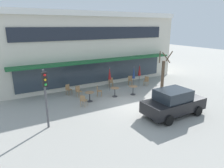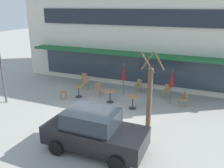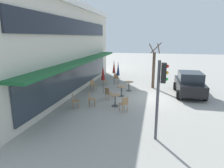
{
  "view_description": "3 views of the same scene",
  "coord_description": "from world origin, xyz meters",
  "views": [
    {
      "loc": [
        -8.24,
        -10.85,
        5.64
      ],
      "look_at": [
        -0.56,
        2.37,
        1.17
      ],
      "focal_mm": 32.0,
      "sensor_mm": 36.0,
      "label": 1
    },
    {
      "loc": [
        5.25,
        -10.07,
        5.77
      ],
      "look_at": [
        -0.26,
        2.92,
        1.07
      ],
      "focal_mm": 38.0,
      "sensor_mm": 36.0,
      "label": 2
    },
    {
      "loc": [
        -14.27,
        0.13,
        4.3
      ],
      "look_at": [
        -0.43,
        3.15,
        0.94
      ],
      "focal_mm": 32.0,
      "sensor_mm": 36.0,
      "label": 3
    }
  ],
  "objects": [
    {
      "name": "building_facade",
      "position": [
        0.0,
        9.96,
        3.46
      ],
      "size": [
        18.5,
        9.1,
        6.92
      ],
      "color": "beige",
      "rests_on": "ground"
    },
    {
      "name": "traffic_light_pole",
      "position": [
        -6.2,
        -0.13,
        2.3
      ],
      "size": [
        0.26,
        0.44,
        3.4
      ],
      "color": "#47474C",
      "rests_on": "ground"
    },
    {
      "name": "cafe_chair_2",
      "position": [
        -2.8,
        4.01,
        0.53
      ],
      "size": [
        0.48,
        0.48,
        0.89
      ],
      "color": "#9E754C",
      "rests_on": "ground"
    },
    {
      "name": "cafe_chair_6",
      "position": [
        -3.28,
        1.8,
        0.53
      ],
      "size": [
        0.56,
        0.56,
        0.89
      ],
      "color": "#9E754C",
      "rests_on": "ground"
    },
    {
      "name": "parked_sedan",
      "position": [
        1.23,
        -2.45,
        0.88
      ],
      "size": [
        4.2,
        2.03,
        1.76
      ],
      "color": "black",
      "rests_on": "ground"
    },
    {
      "name": "cafe_table_near_wall",
      "position": [
        -0.21,
        2.49,
        0.52
      ],
      "size": [
        0.7,
        0.7,
        0.76
      ],
      "color": "#333338",
      "rests_on": "ground"
    },
    {
      "name": "ground_plane",
      "position": [
        0.0,
        0.0,
        0.0
      ],
      "size": [
        80.0,
        80.0,
        0.0
      ],
      "primitive_type": "plane",
      "color": "#9E9B93"
    },
    {
      "name": "cafe_chair_1",
      "position": [
        0.85,
        5.02,
        0.53
      ],
      "size": [
        0.52,
        0.52,
        0.89
      ],
      "color": "#9E754C",
      "rests_on": "ground"
    },
    {
      "name": "cafe_chair_3",
      "position": [
        -1.35,
        3.22,
        0.53
      ],
      "size": [
        0.55,
        0.55,
        0.89
      ],
      "color": "#9E754C",
      "rests_on": "ground"
    },
    {
      "name": "patio_umbrella_cream_folded",
      "position": [
        0.13,
        3.97,
        1.63
      ],
      "size": [
        0.28,
        0.28,
        2.2
      ],
      "color": "#4C4C51",
      "rests_on": "ground"
    },
    {
      "name": "cafe_table_streetside",
      "position": [
        1.37,
        2.14,
        0.52
      ],
      "size": [
        0.7,
        0.7,
        0.76
      ],
      "color": "#333338",
      "rests_on": "ground"
    },
    {
      "name": "patio_umbrella_green_folded",
      "position": [
        2.17,
        3.19,
        1.63
      ],
      "size": [
        0.28,
        0.28,
        2.2
      ],
      "color": "#4C4C51",
      "rests_on": "ground"
    },
    {
      "name": "cafe_chair_5",
      "position": [
        4.08,
        3.68,
        0.53
      ],
      "size": [
        0.55,
        0.55,
        0.89
      ],
      "color": "#9E754C",
      "rests_on": "ground"
    },
    {
      "name": "patio_umbrella_corner_open",
      "position": [
        3.27,
        3.78,
        1.63
      ],
      "size": [
        0.28,
        0.28,
        2.2
      ],
      "color": "#4C4C51",
      "rests_on": "ground"
    },
    {
      "name": "cafe_chair_0",
      "position": [
        2.85,
        4.66,
        0.53
      ],
      "size": [
        0.55,
        0.55,
        0.89
      ],
      "color": "#9E754C",
      "rests_on": "ground"
    },
    {
      "name": "cafe_table_by_tree",
      "position": [
        -2.47,
        2.51,
        0.52
      ],
      "size": [
        0.7,
        0.7,
        0.76
      ],
      "color": "#333338",
      "rests_on": "ground"
    },
    {
      "name": "street_tree",
      "position": [
        2.81,
        0.24,
        1.72
      ],
      "size": [
        1.07,
        1.06,
        3.85
      ],
      "color": "brown",
      "rests_on": "ground"
    },
    {
      "name": "cafe_chair_4",
      "position": [
        -3.38,
        4.87,
        0.53
      ],
      "size": [
        0.52,
        0.52,
        0.89
      ],
      "color": "#9E754C",
      "rests_on": "ground"
    }
  ]
}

